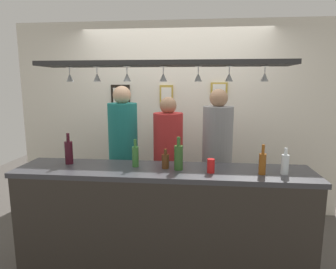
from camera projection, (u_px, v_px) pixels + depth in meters
The scene contains 24 objects.
ground_plane at pixel (167, 250), 3.18m from camera, with size 8.00×8.00×0.00m, color #4C4742.
back_wall at pixel (175, 119), 4.03m from camera, with size 4.40×0.06×2.60m, color silver.
bar_counter at pixel (161, 210), 2.57m from camera, with size 2.70×0.55×1.02m.
overhead_glass_rack at pixel (163, 64), 2.55m from camera, with size 2.20×0.36×0.04m, color black.
hanging_wineglass_far_left at pixel (70, 77), 2.72m from camera, with size 0.07×0.07×0.13m.
hanging_wineglass_left at pixel (97, 77), 2.63m from camera, with size 0.07×0.07×0.13m.
hanging_wineglass_center_left at pixel (127, 77), 2.55m from camera, with size 0.07×0.07×0.13m.
hanging_wineglass_center at pixel (163, 77), 2.57m from camera, with size 0.07×0.07×0.13m.
hanging_wineglass_center_right at pixel (198, 77), 2.54m from camera, with size 0.07×0.07×0.13m.
hanging_wineglass_right at pixel (229, 77), 2.52m from camera, with size 0.07×0.07×0.13m.
hanging_wineglass_far_right at pixel (265, 77), 2.52m from camera, with size 0.07×0.07×0.13m.
person_left_teal_shirt at pixel (123, 145), 3.45m from camera, with size 0.34×0.34×1.76m.
person_middle_red_shirt at pixel (168, 153), 3.41m from camera, with size 0.34×0.34×1.64m.
person_right_grey_shirt at pixel (217, 149), 3.34m from camera, with size 0.34×0.34×1.73m.
bottle_beer_brown_stubby at pixel (165, 161), 2.67m from camera, with size 0.07×0.07×0.18m.
bottle_beer_amber_tall at pixel (262, 163), 2.49m from camera, with size 0.06×0.06×0.26m.
bottle_soda_clear at pixel (285, 164), 2.49m from camera, with size 0.06×0.06×0.23m.
bottle_wine_dark_red at pixel (69, 152), 2.82m from camera, with size 0.08×0.08×0.30m.
bottle_beer_green_import at pixel (135, 156), 2.72m from camera, with size 0.06×0.06×0.26m.
bottle_champagne_green at pixel (179, 157), 2.62m from camera, with size 0.08×0.08×0.30m.
drink_can at pixel (211, 166), 2.54m from camera, with size 0.07×0.07×0.12m, color red.
picture_frame_upper_small at pixel (219, 89), 3.86m from camera, with size 0.22×0.02×0.18m.
picture_frame_crest at pixel (166, 95), 3.94m from camera, with size 0.18×0.02×0.26m.
picture_frame_caricature at pixel (121, 97), 4.02m from camera, with size 0.26×0.02×0.34m.
Camera 1 is at (0.31, -2.90, 1.78)m, focal length 31.28 mm.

